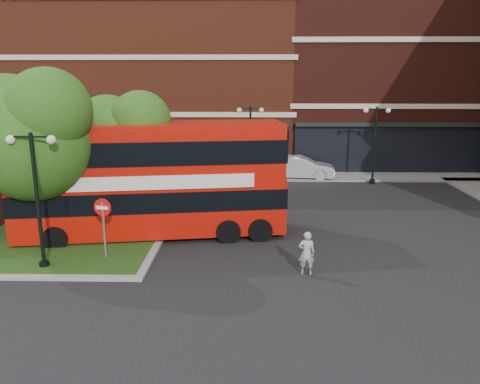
{
  "coord_description": "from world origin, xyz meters",
  "views": [
    {
      "loc": [
        1.96,
        -15.53,
        6.86
      ],
      "look_at": [
        1.56,
        4.03,
        2.0
      ],
      "focal_mm": 35.0,
      "sensor_mm": 36.0,
      "label": 1
    }
  ],
  "objects_px": {
    "woman": "(307,253)",
    "car_white": "(300,168)",
    "car_silver": "(132,169)",
    "bus": "(151,172)"
  },
  "relations": [
    {
      "from": "woman",
      "to": "car_white",
      "type": "relative_size",
      "value": 0.34
    },
    {
      "from": "car_white",
      "to": "car_silver",
      "type": "bearing_deg",
      "value": 97.27
    },
    {
      "from": "woman",
      "to": "car_white",
      "type": "xyz_separation_m",
      "value": [
        1.44,
        16.02,
        -0.02
      ]
    },
    {
      "from": "woman",
      "to": "bus",
      "type": "bearing_deg",
      "value": -28.11
    },
    {
      "from": "woman",
      "to": "car_silver",
      "type": "bearing_deg",
      "value": -53.05
    },
    {
      "from": "car_silver",
      "to": "car_white",
      "type": "xyz_separation_m",
      "value": [
        11.58,
        0.0,
        0.13
      ]
    },
    {
      "from": "bus",
      "to": "woman",
      "type": "relative_size",
      "value": 7.31
    },
    {
      "from": "woman",
      "to": "car_white",
      "type": "height_order",
      "value": "woman"
    },
    {
      "from": "car_white",
      "to": "bus",
      "type": "bearing_deg",
      "value": 154.6
    },
    {
      "from": "woman",
      "to": "car_silver",
      "type": "height_order",
      "value": "woman"
    }
  ]
}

